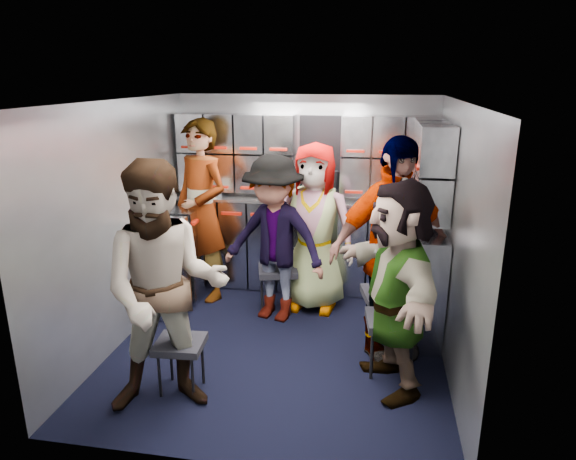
% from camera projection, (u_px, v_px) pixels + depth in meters
% --- Properties ---
extents(floor, '(3.00, 3.00, 0.00)m').
position_uv_depth(floor, '(280.00, 344.00, 4.56)').
color(floor, black).
rests_on(floor, ground).
extents(wall_back, '(2.80, 0.04, 2.10)m').
position_uv_depth(wall_back, '(305.00, 192.00, 5.67)').
color(wall_back, '#979EA5').
rests_on(wall_back, ground).
extents(wall_left, '(0.04, 3.00, 2.10)m').
position_uv_depth(wall_left, '(122.00, 223.00, 4.48)').
color(wall_left, '#979EA5').
rests_on(wall_left, ground).
extents(wall_right, '(0.04, 3.00, 2.10)m').
position_uv_depth(wall_right, '(454.00, 240.00, 4.02)').
color(wall_right, '#979EA5').
rests_on(wall_right, ground).
extents(ceiling, '(2.80, 3.00, 0.02)m').
position_uv_depth(ceiling, '(279.00, 101.00, 3.95)').
color(ceiling, silver).
rests_on(ceiling, wall_back).
extents(cart_bank_back, '(2.68, 0.38, 0.99)m').
position_uv_depth(cart_bank_back, '(302.00, 246.00, 5.63)').
color(cart_bank_back, gray).
rests_on(cart_bank_back, ground).
extents(cart_bank_left, '(0.38, 0.76, 0.99)m').
position_uv_depth(cart_bank_left, '(174.00, 262.00, 5.14)').
color(cart_bank_left, gray).
rests_on(cart_bank_left, ground).
extents(counter, '(2.68, 0.42, 0.03)m').
position_uv_depth(counter, '(302.00, 200.00, 5.48)').
color(counter, '#BBBDC2').
rests_on(counter, cart_bank_back).
extents(locker_bank_back, '(2.68, 0.28, 0.82)m').
position_uv_depth(locker_bank_back, '(303.00, 155.00, 5.40)').
color(locker_bank_back, gray).
rests_on(locker_bank_back, wall_back).
extents(locker_bank_right, '(0.28, 1.00, 0.82)m').
position_uv_depth(locker_bank_right, '(431.00, 169.00, 4.58)').
color(locker_bank_right, gray).
rests_on(locker_bank_right, wall_right).
extents(right_cabinet, '(0.28, 1.20, 1.00)m').
position_uv_depth(right_cabinet, '(423.00, 276.00, 4.77)').
color(right_cabinet, gray).
rests_on(right_cabinet, ground).
extents(coffee_niche, '(0.46, 0.16, 0.84)m').
position_uv_depth(coffee_niche, '(321.00, 156.00, 5.43)').
color(coffee_niche, black).
rests_on(coffee_niche, wall_back).
extents(red_latch_strip, '(2.60, 0.02, 0.03)m').
position_uv_depth(red_latch_strip, '(299.00, 217.00, 5.33)').
color(red_latch_strip, '#9A1509').
rests_on(red_latch_strip, cart_bank_back).
extents(jump_seat_near_left, '(0.37, 0.36, 0.41)m').
position_uv_depth(jump_seat_near_left, '(180.00, 347.00, 3.80)').
color(jump_seat_near_left, black).
rests_on(jump_seat_near_left, ground).
extents(jump_seat_mid_left, '(0.46, 0.44, 0.45)m').
position_uv_depth(jump_seat_mid_left, '(278.00, 272.00, 5.13)').
color(jump_seat_mid_left, black).
rests_on(jump_seat_mid_left, ground).
extents(jump_seat_center, '(0.46, 0.45, 0.43)m').
position_uv_depth(jump_seat_center, '(315.00, 266.00, 5.37)').
color(jump_seat_center, black).
rests_on(jump_seat_center, ground).
extents(jump_seat_mid_right, '(0.49, 0.47, 0.49)m').
position_uv_depth(jump_seat_mid_right, '(387.00, 298.00, 4.47)').
color(jump_seat_mid_right, black).
rests_on(jump_seat_mid_right, ground).
extents(jump_seat_near_right, '(0.44, 0.43, 0.48)m').
position_uv_depth(jump_seat_near_right, '(393.00, 324.00, 4.02)').
color(jump_seat_near_right, black).
rests_on(jump_seat_near_right, ground).
extents(attendant_standing, '(0.82, 0.73, 1.89)m').
position_uv_depth(attendant_standing, '(201.00, 211.00, 5.30)').
color(attendant_standing, black).
rests_on(attendant_standing, ground).
extents(attendant_arc_a, '(1.04, 0.91, 1.79)m').
position_uv_depth(attendant_arc_a, '(165.00, 290.00, 3.47)').
color(attendant_arc_a, black).
rests_on(attendant_arc_a, ground).
extents(attendant_arc_b, '(1.16, 0.86, 1.60)m').
position_uv_depth(attendant_arc_b, '(274.00, 240.00, 4.85)').
color(attendant_arc_b, black).
rests_on(attendant_arc_b, ground).
extents(attendant_arc_c, '(0.87, 0.61, 1.69)m').
position_uv_depth(attendant_arc_c, '(314.00, 228.00, 5.07)').
color(attendant_arc_c, black).
rests_on(attendant_arc_c, ground).
extents(attendant_arc_d, '(1.17, 0.93, 1.86)m').
position_uv_depth(attendant_arc_d, '(391.00, 251.00, 4.15)').
color(attendant_arc_d, black).
rests_on(attendant_arc_d, ground).
extents(attendant_arc_e, '(0.97, 1.57, 1.62)m').
position_uv_depth(attendant_arc_e, '(396.00, 287.00, 3.74)').
color(attendant_arc_e, black).
rests_on(attendant_arc_e, ground).
extents(bottle_left, '(0.07, 0.07, 0.23)m').
position_uv_depth(bottle_left, '(218.00, 186.00, 5.55)').
color(bottle_left, white).
rests_on(bottle_left, counter).
extents(bottle_mid, '(0.07, 0.07, 0.25)m').
position_uv_depth(bottle_mid, '(306.00, 188.00, 5.38)').
color(bottle_mid, white).
rests_on(bottle_mid, counter).
extents(bottle_right, '(0.07, 0.07, 0.26)m').
position_uv_depth(bottle_right, '(390.00, 190.00, 5.24)').
color(bottle_right, white).
rests_on(bottle_right, counter).
extents(cup_left, '(0.09, 0.09, 0.10)m').
position_uv_depth(cup_left, '(212.00, 191.00, 5.56)').
color(cup_left, '#C3B18A').
rests_on(cup_left, counter).
extents(cup_right, '(0.08, 0.08, 0.10)m').
position_uv_depth(cup_right, '(423.00, 200.00, 5.20)').
color(cup_right, '#C3B18A').
rests_on(cup_right, counter).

